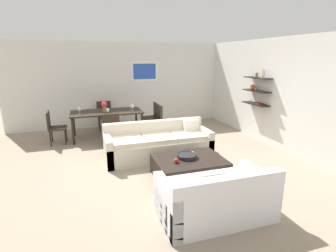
{
  "coord_description": "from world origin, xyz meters",
  "views": [
    {
      "loc": [
        -1.57,
        -5.12,
        2.23
      ],
      "look_at": [
        0.16,
        0.2,
        0.75
      ],
      "focal_mm": 27.94,
      "sensor_mm": 36.0,
      "label": 1
    }
  ],
  "objects_px": {
    "wine_glass_foot": "(108,110)",
    "wine_glass_right_far": "(131,105)",
    "decorative_bowl": "(187,156)",
    "sofa_beige": "(158,145)",
    "dining_chair_head": "(104,114)",
    "dining_chair_right_near": "(156,118)",
    "apple_on_coffee_table": "(176,161)",
    "dining_chair_right_far": "(152,115)",
    "loveseat_white": "(216,198)",
    "wine_glass_right_near": "(132,107)",
    "dining_chair_left_near": "(54,125)",
    "dining_chair_foot": "(110,128)",
    "wine_glass_left_near": "(80,109)",
    "centerpiece_vase": "(104,106)",
    "dining_table": "(107,114)",
    "coffee_table": "(189,168)"
  },
  "relations": [
    {
      "from": "wine_glass_foot",
      "to": "wine_glass_right_far",
      "type": "relative_size",
      "value": 1.06
    },
    {
      "from": "decorative_bowl",
      "to": "sofa_beige",
      "type": "bearing_deg",
      "value": 101.51
    },
    {
      "from": "sofa_beige",
      "to": "dining_chair_head",
      "type": "height_order",
      "value": "dining_chair_head"
    },
    {
      "from": "dining_chair_right_near",
      "to": "wine_glass_right_far",
      "type": "distance_m",
      "value": 0.83
    },
    {
      "from": "apple_on_coffee_table",
      "to": "decorative_bowl",
      "type": "bearing_deg",
      "value": 32.06
    },
    {
      "from": "apple_on_coffee_table",
      "to": "dining_chair_right_far",
      "type": "relative_size",
      "value": 0.1
    },
    {
      "from": "loveseat_white",
      "to": "wine_glass_right_near",
      "type": "height_order",
      "value": "wine_glass_right_near"
    },
    {
      "from": "wine_glass_right_near",
      "to": "loveseat_white",
      "type": "bearing_deg",
      "value": -85.11
    },
    {
      "from": "decorative_bowl",
      "to": "dining_chair_right_far",
      "type": "distance_m",
      "value": 3.31
    },
    {
      "from": "dining_chair_left_near",
      "to": "sofa_beige",
      "type": "bearing_deg",
      "value": -36.24
    },
    {
      "from": "dining_chair_left_near",
      "to": "dining_chair_head",
      "type": "distance_m",
      "value": 1.77
    },
    {
      "from": "dining_chair_foot",
      "to": "loveseat_white",
      "type": "bearing_deg",
      "value": -73.07
    },
    {
      "from": "dining_chair_head",
      "to": "wine_glass_right_far",
      "type": "relative_size",
      "value": 5.76
    },
    {
      "from": "dining_chair_right_near",
      "to": "apple_on_coffee_table",
      "type": "bearing_deg",
      "value": -98.69
    },
    {
      "from": "wine_glass_foot",
      "to": "wine_glass_left_near",
      "type": "distance_m",
      "value": 0.77
    },
    {
      "from": "sofa_beige",
      "to": "centerpiece_vase",
      "type": "bearing_deg",
      "value": 118.51
    },
    {
      "from": "sofa_beige",
      "to": "apple_on_coffee_table",
      "type": "distance_m",
      "value": 1.34
    },
    {
      "from": "decorative_bowl",
      "to": "dining_table",
      "type": "distance_m",
      "value": 3.33
    },
    {
      "from": "sofa_beige",
      "to": "dining_chair_right_far",
      "type": "height_order",
      "value": "dining_chair_right_far"
    },
    {
      "from": "coffee_table",
      "to": "dining_chair_head",
      "type": "bearing_deg",
      "value": 106.86
    },
    {
      "from": "decorative_bowl",
      "to": "dining_chair_head",
      "type": "height_order",
      "value": "dining_chair_head"
    },
    {
      "from": "coffee_table",
      "to": "wine_glass_right_near",
      "type": "distance_m",
      "value": 3.14
    },
    {
      "from": "dining_chair_right_far",
      "to": "wine_glass_left_near",
      "type": "height_order",
      "value": "wine_glass_left_near"
    },
    {
      "from": "wine_glass_left_near",
      "to": "dining_table",
      "type": "bearing_deg",
      "value": 9.44
    },
    {
      "from": "dining_chair_left_near",
      "to": "wine_glass_right_near",
      "type": "distance_m",
      "value": 2.13
    },
    {
      "from": "dining_table",
      "to": "wine_glass_foot",
      "type": "xyz_separation_m",
      "value": [
        0.0,
        -0.42,
        0.18
      ]
    },
    {
      "from": "dining_table",
      "to": "dining_chair_left_near",
      "type": "bearing_deg",
      "value": -171.14
    },
    {
      "from": "dining_chair_right_far",
      "to": "wine_glass_foot",
      "type": "bearing_deg",
      "value": -155.36
    },
    {
      "from": "wine_glass_right_far",
      "to": "coffee_table",
      "type": "bearing_deg",
      "value": -81.17
    },
    {
      "from": "wine_glass_foot",
      "to": "sofa_beige",
      "type": "bearing_deg",
      "value": -57.64
    },
    {
      "from": "dining_table",
      "to": "wine_glass_right_far",
      "type": "xyz_separation_m",
      "value": [
        0.71,
        0.12,
        0.17
      ]
    },
    {
      "from": "loveseat_white",
      "to": "coffee_table",
      "type": "relative_size",
      "value": 1.23
    },
    {
      "from": "decorative_bowl",
      "to": "wine_glass_right_far",
      "type": "bearing_deg",
      "value": 98.53
    },
    {
      "from": "loveseat_white",
      "to": "dining_chair_right_far",
      "type": "relative_size",
      "value": 1.79
    },
    {
      "from": "wine_glass_foot",
      "to": "wine_glass_left_near",
      "type": "relative_size",
      "value": 0.97
    },
    {
      "from": "dining_table",
      "to": "dining_chair_left_near",
      "type": "relative_size",
      "value": 2.22
    },
    {
      "from": "dining_table",
      "to": "dining_chair_right_near",
      "type": "relative_size",
      "value": 2.22
    },
    {
      "from": "dining_chair_left_near",
      "to": "wine_glass_left_near",
      "type": "xyz_separation_m",
      "value": [
        0.67,
        0.1,
        0.37
      ]
    },
    {
      "from": "dining_chair_right_far",
      "to": "wine_glass_right_far",
      "type": "bearing_deg",
      "value": -171.76
    },
    {
      "from": "decorative_bowl",
      "to": "apple_on_coffee_table",
      "type": "distance_m",
      "value": 0.33
    },
    {
      "from": "loveseat_white",
      "to": "wine_glass_foot",
      "type": "xyz_separation_m",
      "value": [
        -1.08,
        4.03,
        0.57
      ]
    },
    {
      "from": "dining_chair_head",
      "to": "wine_glass_left_near",
      "type": "distance_m",
      "value": 1.29
    },
    {
      "from": "dining_chair_foot",
      "to": "centerpiece_vase",
      "type": "distance_m",
      "value": 0.93
    },
    {
      "from": "loveseat_white",
      "to": "dining_chair_foot",
      "type": "xyz_separation_m",
      "value": [
        -1.08,
        3.56,
        0.21
      ]
    },
    {
      "from": "dining_chair_head",
      "to": "wine_glass_right_near",
      "type": "bearing_deg",
      "value": -54.62
    },
    {
      "from": "dining_table",
      "to": "wine_glass_right_near",
      "type": "distance_m",
      "value": 0.75
    },
    {
      "from": "coffee_table",
      "to": "dining_chair_left_near",
      "type": "bearing_deg",
      "value": 131.68
    },
    {
      "from": "dining_chair_right_near",
      "to": "wine_glass_right_near",
      "type": "height_order",
      "value": "wine_glass_right_near"
    },
    {
      "from": "wine_glass_foot",
      "to": "dining_chair_head",
      "type": "bearing_deg",
      "value": 90.0
    },
    {
      "from": "loveseat_white",
      "to": "dining_chair_foot",
      "type": "bearing_deg",
      "value": 106.93
    }
  ]
}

